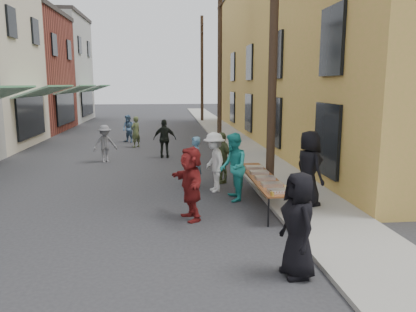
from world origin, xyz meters
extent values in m
plane|color=#28282B|center=(0.00, 0.00, 0.00)|extent=(120.00, 120.00, 0.00)
cube|color=gray|center=(5.00, 15.00, 0.05)|extent=(2.20, 60.00, 0.10)
cube|color=maroon|center=(-10.00, 21.00, 4.00)|extent=(8.00, 8.00, 8.00)
cube|color=gray|center=(-10.00, 29.00, 4.50)|extent=(8.00, 8.00, 9.00)
cube|color=gold|center=(11.10, 14.00, 5.00)|extent=(10.00, 28.00, 10.00)
cylinder|color=#2D2116|center=(4.30, 3.00, 4.50)|extent=(0.26, 0.26, 9.00)
cylinder|color=#2D2116|center=(4.30, 15.00, 4.50)|extent=(0.26, 0.26, 9.00)
cylinder|color=#2D2116|center=(4.30, 27.00, 4.50)|extent=(0.26, 0.26, 9.00)
cube|color=brown|center=(3.80, 1.88, 0.73)|extent=(0.70, 4.00, 0.04)
cylinder|color=black|center=(3.51, 0.00, 0.35)|extent=(0.04, 0.04, 0.71)
cylinder|color=black|center=(4.09, 0.00, 0.35)|extent=(0.04, 0.04, 0.71)
cylinder|color=black|center=(3.51, 3.76, 0.35)|extent=(0.04, 0.04, 0.71)
cylinder|color=black|center=(4.09, 3.76, 0.35)|extent=(0.04, 0.04, 0.71)
cube|color=maroon|center=(3.80, 0.23, 0.79)|extent=(0.50, 0.33, 0.08)
cube|color=#B2B2B7|center=(3.80, 0.88, 0.79)|extent=(0.50, 0.33, 0.08)
cube|color=tan|center=(3.80, 1.58, 0.79)|extent=(0.50, 0.33, 0.08)
cube|color=#B2B2B7|center=(3.80, 2.28, 0.79)|extent=(0.50, 0.33, 0.08)
cube|color=tan|center=(3.80, 2.98, 0.79)|extent=(0.50, 0.33, 0.08)
cylinder|color=#A57F26|center=(3.58, -0.07, 0.79)|extent=(0.07, 0.07, 0.08)
cylinder|color=#A57F26|center=(3.58, 0.03, 0.79)|extent=(0.07, 0.07, 0.08)
cylinder|color=#A57F26|center=(3.58, 0.13, 0.79)|extent=(0.07, 0.07, 0.08)
cylinder|color=tan|center=(4.00, -0.02, 0.81)|extent=(0.08, 0.08, 0.12)
imported|color=black|center=(3.40, -2.43, 0.91)|extent=(0.69, 0.96, 1.83)
imported|color=teal|center=(2.08, 3.88, 0.81)|extent=(0.39, 0.59, 1.63)
imported|color=teal|center=(3.04, 2.25, 0.96)|extent=(0.78, 0.97, 1.93)
imported|color=white|center=(2.63, 3.29, 0.91)|extent=(0.88, 1.29, 1.83)
imported|color=#505C35|center=(3.01, 4.39, 0.85)|extent=(0.82, 1.08, 1.70)
imported|color=maroon|center=(1.76, 0.73, 0.90)|extent=(0.95, 1.75, 1.80)
imported|color=black|center=(4.90, 1.30, 1.09)|extent=(0.87, 1.10, 1.98)
imported|color=slate|center=(-1.40, 8.43, 0.79)|extent=(1.17, 0.98, 1.58)
imported|color=black|center=(1.10, 9.24, 0.86)|extent=(1.04, 0.50, 1.73)
imported|color=#4A5632|center=(-0.43, 12.50, 0.81)|extent=(0.68, 0.70, 1.62)
imported|color=#4E6F97|center=(-0.98, 14.37, 0.78)|extent=(0.96, 0.93, 1.56)
camera|label=1|loc=(1.22, -8.78, 3.26)|focal=35.00mm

